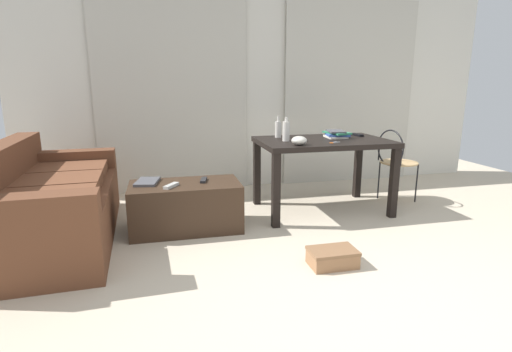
# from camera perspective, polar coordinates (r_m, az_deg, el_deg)

# --- Properties ---
(ground_plane) EXTENTS (7.51, 7.51, 0.00)m
(ground_plane) POSITION_cam_1_polar(r_m,az_deg,el_deg) (3.46, 9.46, -8.89)
(ground_plane) COLOR beige
(wall_back) EXTENTS (5.95, 0.10, 2.68)m
(wall_back) POSITION_cam_1_polar(r_m,az_deg,el_deg) (5.07, 1.23, 13.83)
(wall_back) COLOR silver
(wall_back) RESTS_ON ground
(curtains) EXTENTS (4.07, 0.03, 2.33)m
(curtains) POSITION_cam_1_polar(r_m,az_deg,el_deg) (4.99, 1.47, 11.83)
(curtains) COLOR beige
(curtains) RESTS_ON ground
(couch) EXTENTS (1.00, 1.94, 0.82)m
(couch) POSITION_cam_1_polar(r_m,az_deg,el_deg) (3.69, -28.00, -3.66)
(couch) COLOR brown
(couch) RESTS_ON ground
(coffee_table) EXTENTS (0.98, 0.53, 0.43)m
(coffee_table) POSITION_cam_1_polar(r_m,az_deg,el_deg) (3.61, -10.18, -4.36)
(coffee_table) COLOR #382619
(coffee_table) RESTS_ON ground
(craft_table) EXTENTS (1.30, 0.84, 0.75)m
(craft_table) POSITION_cam_1_polar(r_m,az_deg,el_deg) (4.04, 9.70, 3.86)
(craft_table) COLOR black
(craft_table) RESTS_ON ground
(wire_chair) EXTENTS (0.41, 0.43, 0.81)m
(wire_chair) POSITION_cam_1_polar(r_m,az_deg,el_deg) (4.59, 19.52, 2.58)
(wire_chair) COLOR tan
(wire_chair) RESTS_ON ground
(bottle_near) EXTENTS (0.07, 0.07, 0.23)m
(bottle_near) POSITION_cam_1_polar(r_m,az_deg,el_deg) (3.86, 4.40, 6.56)
(bottle_near) COLOR beige
(bottle_near) RESTS_ON craft_table
(bottle_far) EXTENTS (0.07, 0.07, 0.22)m
(bottle_far) POSITION_cam_1_polar(r_m,az_deg,el_deg) (4.11, 3.23, 6.82)
(bottle_far) COLOR beige
(bottle_far) RESTS_ON craft_table
(bowl) EXTENTS (0.14, 0.14, 0.08)m
(bowl) POSITION_cam_1_polar(r_m,az_deg,el_deg) (3.62, 6.30, 5.14)
(bowl) COLOR beige
(bowl) RESTS_ON craft_table
(book_stack) EXTENTS (0.25, 0.31, 0.07)m
(book_stack) POSITION_cam_1_polar(r_m,az_deg,el_deg) (4.18, 11.63, 5.98)
(book_stack) COLOR silver
(book_stack) RESTS_ON craft_table
(tv_remote_on_table) EXTENTS (0.07, 0.17, 0.02)m
(tv_remote_on_table) POSITION_cam_1_polar(r_m,az_deg,el_deg) (4.38, 14.52, 5.82)
(tv_remote_on_table) COLOR black
(tv_remote_on_table) RESTS_ON craft_table
(scissors) EXTENTS (0.12, 0.09, 0.00)m
(scissors) POSITION_cam_1_polar(r_m,az_deg,el_deg) (3.81, 11.18, 4.79)
(scissors) COLOR #9EA0A5
(scissors) RESTS_ON craft_table
(tv_remote_primary) EXTENTS (0.08, 0.18, 0.02)m
(tv_remote_primary) POSITION_cam_1_polar(r_m,az_deg,el_deg) (3.60, -7.62, -0.57)
(tv_remote_primary) COLOR #232326
(tv_remote_primary) RESTS_ON coffee_table
(tv_remote_secondary) EXTENTS (0.14, 0.18, 0.03)m
(tv_remote_secondary) POSITION_cam_1_polar(r_m,az_deg,el_deg) (3.44, -12.22, -1.38)
(tv_remote_secondary) COLOR #B7B7B2
(tv_remote_secondary) RESTS_ON coffee_table
(magazine) EXTENTS (0.23, 0.33, 0.02)m
(magazine) POSITION_cam_1_polar(r_m,az_deg,el_deg) (3.63, -15.54, -0.81)
(magazine) COLOR #4C4C51
(magazine) RESTS_ON coffee_table
(shoebox) EXTENTS (0.34, 0.22, 0.13)m
(shoebox) POSITION_cam_1_polar(r_m,az_deg,el_deg) (2.97, 11.06, -11.54)
(shoebox) COLOR #996B47
(shoebox) RESTS_ON ground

